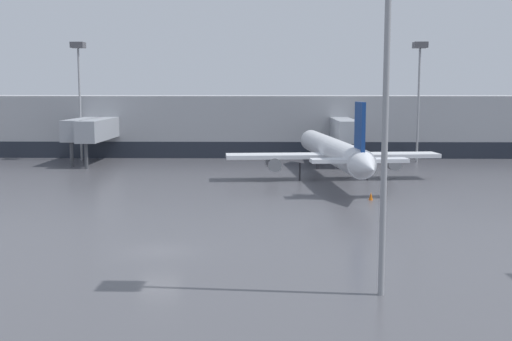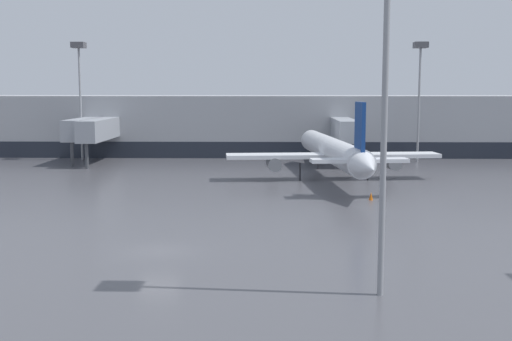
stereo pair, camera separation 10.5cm
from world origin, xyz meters
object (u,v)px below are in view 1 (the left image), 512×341
object	(u,v)px
traffic_cone_3	(371,196)
apron_light_mast_2	(420,66)
apron_light_mast_0	(79,66)
parked_jet_0	(333,151)

from	to	relation	value
traffic_cone_3	apron_light_mast_2	distance (m)	35.05
traffic_cone_3	apron_light_mast_0	world-z (taller)	apron_light_mast_0
apron_light_mast_0	apron_light_mast_2	distance (m)	47.01
parked_jet_0	apron_light_mast_0	size ratio (longest dim) A/B	2.15
traffic_cone_3	apron_light_mast_0	distance (m)	50.03
apron_light_mast_0	apron_light_mast_2	bearing A→B (deg)	-2.19
parked_jet_0	apron_light_mast_2	bearing A→B (deg)	-43.07
parked_jet_0	apron_light_mast_2	xyz separation A→B (m)	(13.31, 17.38, 9.91)
apron_light_mast_0	apron_light_mast_2	xyz separation A→B (m)	(46.98, -1.80, -0.12)
parked_jet_0	apron_light_mast_0	world-z (taller)	apron_light_mast_0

